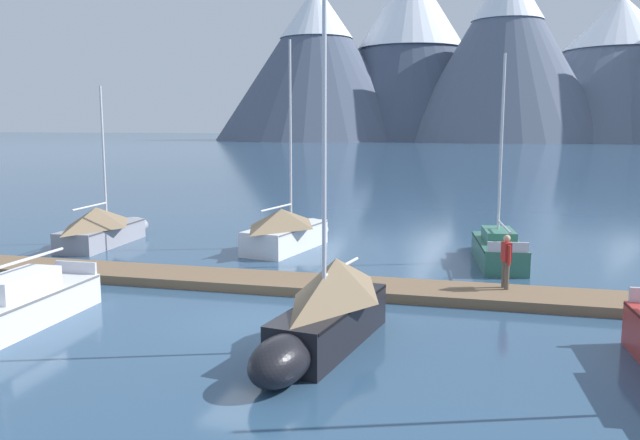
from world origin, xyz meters
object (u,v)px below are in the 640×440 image
at_px(sailboat_nearest_berth, 104,226).
at_px(sailboat_far_berth, 496,247).
at_px(person_on_dock, 506,258).
at_px(sailboat_mid_dock_starboard, 326,309).
at_px(sailboat_mid_dock_port, 288,229).
at_px(sailboat_second_berth, 12,309).

height_order(sailboat_nearest_berth, sailboat_far_berth, sailboat_far_berth).
xyz_separation_m(sailboat_nearest_berth, person_on_dock, (17.44, -4.04, 0.44)).
height_order(sailboat_nearest_berth, sailboat_mid_dock_starboard, sailboat_mid_dock_starboard).
xyz_separation_m(sailboat_nearest_berth, sailboat_mid_dock_port, (8.23, 1.47, 0.05)).
bearing_deg(sailboat_mid_dock_starboard, sailboat_nearest_berth, 143.10).
bearing_deg(person_on_dock, sailboat_mid_dock_starboard, -123.09).
distance_m(sailboat_nearest_berth, sailboat_far_berth, 17.03).
bearing_deg(sailboat_second_berth, sailboat_mid_dock_port, 76.66).
relative_size(sailboat_nearest_berth, sailboat_second_berth, 1.05).
height_order(sailboat_mid_dock_port, sailboat_mid_dock_starboard, sailboat_mid_dock_starboard).
relative_size(sailboat_nearest_berth, sailboat_mid_dock_starboard, 0.74).
bearing_deg(person_on_dock, sailboat_far_berth, 94.95).
relative_size(sailboat_mid_dock_starboard, sailboat_far_berth, 1.19).
xyz_separation_m(sailboat_far_berth, person_on_dock, (0.48, -5.53, 0.69)).
height_order(sailboat_nearest_berth, sailboat_mid_dock_port, sailboat_mid_dock_port).
bearing_deg(person_on_dock, sailboat_nearest_berth, 166.96).
distance_m(sailboat_second_berth, person_on_dock, 14.19).
height_order(sailboat_nearest_berth, sailboat_second_berth, sailboat_nearest_berth).
relative_size(sailboat_far_berth, person_on_dock, 4.72).
bearing_deg(sailboat_second_berth, sailboat_nearest_berth, 114.96).
bearing_deg(sailboat_second_berth, sailboat_mid_dock_starboard, 7.52).
bearing_deg(sailboat_far_berth, sailboat_nearest_berth, -174.97).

